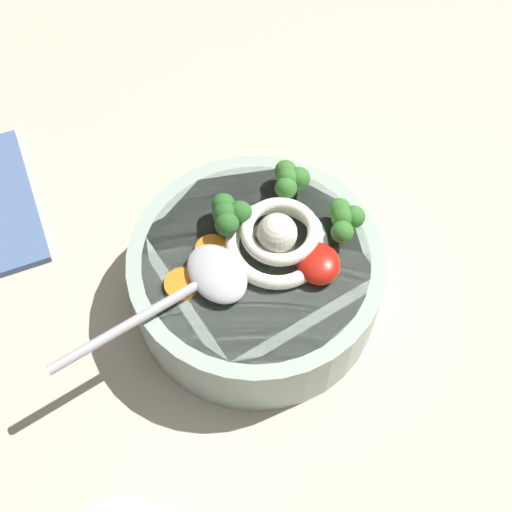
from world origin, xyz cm
name	(u,v)px	position (x,y,z in cm)	size (l,w,h in cm)	color
table_slab	(235,307)	(0.00, 0.00, 1.36)	(102.95, 102.95, 2.72)	#BCB29E
soup_bowl	(256,276)	(0.12, -2.04, 6.33)	(21.82, 21.82, 6.99)	#9EB2A3
noodle_pile	(278,238)	(0.81, -3.99, 10.91)	(9.52, 9.33, 3.83)	silver
soup_spoon	(202,282)	(-1.99, 2.72, 10.52)	(10.09, 17.10, 1.60)	#B7B7BC
chili_sauce_dollop	(318,263)	(-1.99, -6.82, 10.61)	(3.99, 3.59, 1.80)	#B2190F
broccoli_floret_rear	(344,218)	(1.36, -9.71, 11.57)	(3.75, 3.23, 2.97)	#7A9E60
broccoli_floret_far	(290,179)	(6.09, -6.05, 11.60)	(3.81, 3.28, 3.01)	#7A9E60
broccoli_floret_right	(229,214)	(3.32, -0.36, 11.73)	(4.06, 3.49, 3.21)	#7A9E60
carrot_slice_near_spoon	(182,284)	(-1.57, 4.39, 9.92)	(2.88, 2.88, 0.42)	orange
carrot_slice_center	(212,250)	(1.13, 1.50, 10.02)	(2.87, 2.87, 0.61)	orange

